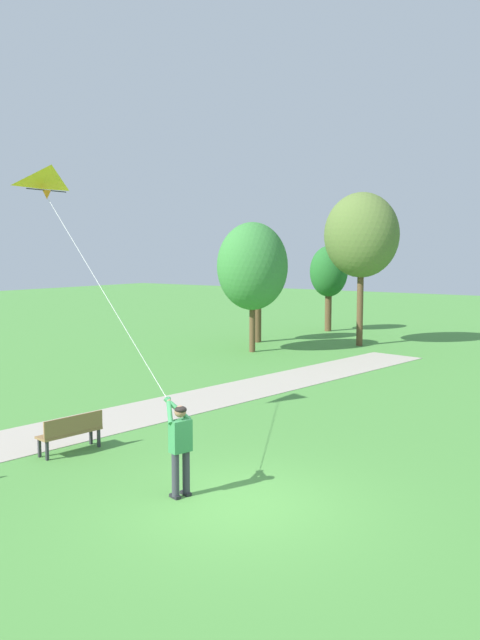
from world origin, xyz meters
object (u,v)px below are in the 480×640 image
Objects in this scene: flying_kite at (52,183)px; tree_horizon_far at (258,266)px; tree_lakeside_far at (329,272)px; park_bench_far_walkway at (71,431)px; person_kite_flyer at (180,442)px; tree_treeline_center at (252,267)px; tree_treeline_right at (361,236)px.

flying_kite reaches higher than tree_horizon_far.
tree_lakeside_far is at bearing 101.09° from flying_kite.
flying_kite is at bearing 150.52° from park_bench_far_walkway.
tree_horizon_far reaches higher than tree_lakeside_far.
person_kite_flyer is 7.42m from flying_kite.
tree_horizon_far is (-1.59, 2.80, -0.07)m from tree_treeline_center.
tree_treeline_center reaches higher than person_kite_flyer.
park_bench_far_walkway is 0.28× the size of tree_horizon_far.
tree_horizon_far reaches higher than person_kite_flyer.
tree_treeline_right is 1.51× the size of tree_lakeside_far.
flying_kite is 14.55m from tree_treeline_center.
tree_treeline_center is 1.07× the size of tree_horizon_far.
park_bench_far_walkway is 0.32× the size of tree_lakeside_far.
tree_treeline_right is at bearing 55.91° from tree_treeline_center.
tree_treeline_right is (-1.93, 19.34, 4.80)m from park_bench_far_walkway.
tree_lakeside_far is 0.89× the size of tree_horizon_far.
tree_horizon_far is (-6.66, 17.51, 3.30)m from park_bench_far_walkway.
tree_treeline_center reaches higher than tree_lakeside_far.
tree_treeline_right is (-0.50, 18.54, -0.86)m from flying_kite.
flying_kite is 23.48m from tree_lakeside_far.
tree_lakeside_far is (-0.84, 8.97, -0.50)m from tree_treeline_center.
tree_lakeside_far is 6.23m from tree_horizon_far.
tree_horizon_far is at bearing 107.39° from flying_kite.
tree_horizon_far is (-10.41, 18.11, 2.77)m from person_kite_flyer.
flying_kite is at bearing -75.33° from tree_treeline_center.
park_bench_far_walkway is at bearing -75.99° from tree_lakeside_far.
tree_treeline_center is 5.78m from tree_treeline_right.
flying_kite is 0.88× the size of tree_treeline_center.
person_kite_flyer is at bearing -9.04° from park_bench_far_walkway.
person_kite_flyer is at bearing -74.11° from tree_treeline_right.
tree_treeline_center is 9.02m from tree_lakeside_far.
tree_treeline_center is 3.22m from tree_horizon_far.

